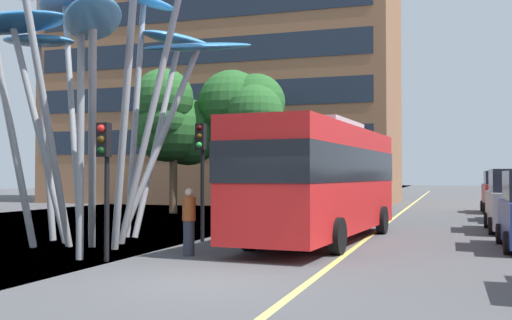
{
  "coord_description": "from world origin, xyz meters",
  "views": [
    {
      "loc": [
        4.62,
        -10.85,
        2.03
      ],
      "look_at": [
        -0.95,
        6.52,
        2.5
      ],
      "focal_mm": 42.51,
      "sensor_mm": 36.0,
      "label": 1
    }
  ],
  "objects_px": {
    "traffic_light_island_mid": "(227,158)",
    "car_far_side": "(501,193)",
    "red_bus": "(322,176)",
    "pedestrian": "(189,222)",
    "traffic_light_kerb_near": "(105,161)",
    "street_lamp": "(91,51)",
    "leaf_sculpture": "(97,20)",
    "traffic_light_kerb_far": "(201,156)"
  },
  "relations": [
    {
      "from": "traffic_light_island_mid",
      "to": "car_far_side",
      "type": "relative_size",
      "value": 0.88
    },
    {
      "from": "red_bus",
      "to": "pedestrian",
      "type": "distance_m",
      "value": 5.1
    },
    {
      "from": "traffic_light_kerb_near",
      "to": "street_lamp",
      "type": "height_order",
      "value": "street_lamp"
    },
    {
      "from": "leaf_sculpture",
      "to": "traffic_light_kerb_far",
      "type": "bearing_deg",
      "value": 24.92
    },
    {
      "from": "leaf_sculpture",
      "to": "pedestrian",
      "type": "distance_m",
      "value": 7.23
    },
    {
      "from": "traffic_light_kerb_near",
      "to": "pedestrian",
      "type": "xyz_separation_m",
      "value": [
        1.42,
        1.66,
        -1.52
      ]
    },
    {
      "from": "street_lamp",
      "to": "pedestrian",
      "type": "distance_m",
      "value": 4.85
    },
    {
      "from": "traffic_light_island_mid",
      "to": "traffic_light_kerb_far",
      "type": "bearing_deg",
      "value": -84.07
    },
    {
      "from": "leaf_sculpture",
      "to": "traffic_light_island_mid",
      "type": "bearing_deg",
      "value": 60.3
    },
    {
      "from": "traffic_light_kerb_near",
      "to": "traffic_light_kerb_far",
      "type": "bearing_deg",
      "value": 84.48
    },
    {
      "from": "leaf_sculpture",
      "to": "traffic_light_kerb_near",
      "type": "xyz_separation_m",
      "value": [
        2.4,
        -3.4,
        -4.37
      ]
    },
    {
      "from": "traffic_light_kerb_far",
      "to": "car_far_side",
      "type": "xyz_separation_m",
      "value": [
        9.92,
        18.39,
        -1.55
      ]
    },
    {
      "from": "traffic_light_kerb_far",
      "to": "pedestrian",
      "type": "relative_size",
      "value": 2.13
    },
    {
      "from": "traffic_light_island_mid",
      "to": "red_bus",
      "type": "bearing_deg",
      "value": -26.57
    },
    {
      "from": "traffic_light_kerb_far",
      "to": "street_lamp",
      "type": "height_order",
      "value": "street_lamp"
    },
    {
      "from": "traffic_light_kerb_far",
      "to": "pedestrian",
      "type": "distance_m",
      "value": 3.67
    },
    {
      "from": "leaf_sculpture",
      "to": "traffic_light_kerb_far",
      "type": "relative_size",
      "value": 3.22
    },
    {
      "from": "car_far_side",
      "to": "traffic_light_island_mid",
      "type": "bearing_deg",
      "value": -123.85
    },
    {
      "from": "leaf_sculpture",
      "to": "street_lamp",
      "type": "bearing_deg",
      "value": -59.55
    },
    {
      "from": "street_lamp",
      "to": "traffic_light_kerb_far",
      "type": "bearing_deg",
      "value": 78.05
    },
    {
      "from": "leaf_sculpture",
      "to": "car_far_side",
      "type": "height_order",
      "value": "leaf_sculpture"
    },
    {
      "from": "red_bus",
      "to": "traffic_light_kerb_far",
      "type": "height_order",
      "value": "red_bus"
    },
    {
      "from": "traffic_light_island_mid",
      "to": "pedestrian",
      "type": "bearing_deg",
      "value": -78.23
    },
    {
      "from": "traffic_light_kerb_far",
      "to": "traffic_light_kerb_near",
      "type": "bearing_deg",
      "value": -95.52
    },
    {
      "from": "traffic_light_kerb_near",
      "to": "pedestrian",
      "type": "bearing_deg",
      "value": 49.46
    },
    {
      "from": "traffic_light_island_mid",
      "to": "car_far_side",
      "type": "height_order",
      "value": "traffic_light_island_mid"
    },
    {
      "from": "red_bus",
      "to": "leaf_sculpture",
      "type": "distance_m",
      "value": 8.32
    },
    {
      "from": "leaf_sculpture",
      "to": "traffic_light_kerb_far",
      "type": "xyz_separation_m",
      "value": [
        2.85,
        1.33,
        -4.12
      ]
    },
    {
      "from": "leaf_sculpture",
      "to": "car_far_side",
      "type": "distance_m",
      "value": 24.16
    },
    {
      "from": "traffic_light_island_mid",
      "to": "car_far_side",
      "type": "bearing_deg",
      "value": 56.15
    },
    {
      "from": "leaf_sculpture",
      "to": "street_lamp",
      "type": "height_order",
      "value": "leaf_sculpture"
    },
    {
      "from": "traffic_light_island_mid",
      "to": "pedestrian",
      "type": "distance_m",
      "value": 6.56
    },
    {
      "from": "car_far_side",
      "to": "street_lamp",
      "type": "relative_size",
      "value": 0.52
    },
    {
      "from": "pedestrian",
      "to": "traffic_light_island_mid",
      "type": "bearing_deg",
      "value": 101.77
    },
    {
      "from": "leaf_sculpture",
      "to": "car_far_side",
      "type": "xyz_separation_m",
      "value": [
        12.78,
        19.71,
        -5.67
      ]
    },
    {
      "from": "car_far_side",
      "to": "red_bus",
      "type": "bearing_deg",
      "value": -110.38
    },
    {
      "from": "traffic_light_kerb_near",
      "to": "red_bus",
      "type": "bearing_deg",
      "value": 55.98
    },
    {
      "from": "red_bus",
      "to": "leaf_sculpture",
      "type": "height_order",
      "value": "leaf_sculpture"
    },
    {
      "from": "traffic_light_kerb_far",
      "to": "street_lamp",
      "type": "distance_m",
      "value": 5.24
    },
    {
      "from": "traffic_light_island_mid",
      "to": "street_lamp",
      "type": "distance_m",
      "value": 8.05
    },
    {
      "from": "pedestrian",
      "to": "street_lamp",
      "type": "bearing_deg",
      "value": -142.45
    },
    {
      "from": "red_bus",
      "to": "car_far_side",
      "type": "bearing_deg",
      "value": 69.62
    }
  ]
}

